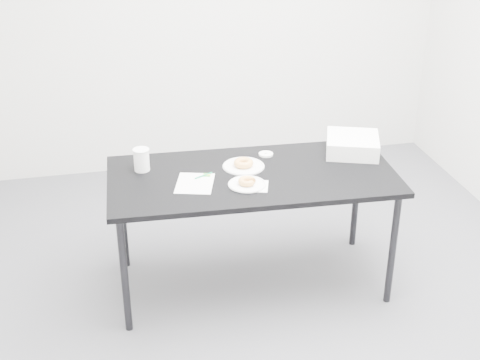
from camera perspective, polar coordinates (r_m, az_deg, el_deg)
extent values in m
plane|color=#45464A|center=(4.17, 1.33, -9.95)|extent=(4.00, 4.00, 0.00)
cube|color=silver|center=(5.43, -3.63, 14.56)|extent=(4.00, 0.02, 2.70)
cube|color=black|center=(3.91, 1.07, 0.31)|extent=(1.71, 0.86, 0.03)
cylinder|color=black|center=(3.76, -9.83, -8.05)|extent=(0.04, 0.04, 0.73)
cylinder|color=black|center=(4.32, -9.99, -3.10)|extent=(0.04, 0.04, 0.73)
cylinder|color=black|center=(4.03, 12.89, -5.81)|extent=(0.04, 0.04, 0.73)
cylinder|color=black|center=(4.56, 9.87, -1.45)|extent=(0.04, 0.04, 0.73)
cube|color=white|center=(3.80, -3.88, -0.28)|extent=(0.27, 0.31, 0.00)
cube|color=green|center=(3.89, -2.85, 0.44)|extent=(0.05, 0.05, 0.00)
cylinder|color=#0B7B4E|center=(3.87, -3.13, 0.39)|extent=(0.11, 0.06, 0.01)
cube|color=white|center=(3.76, 1.26, -0.52)|extent=(0.19, 0.19, 0.00)
cylinder|color=white|center=(3.77, 0.60, -0.37)|extent=(0.21, 0.21, 0.01)
torus|color=#D08742|center=(3.76, 0.60, -0.11)|extent=(0.13, 0.13, 0.03)
cylinder|color=white|center=(3.99, 0.30, 1.18)|extent=(0.25, 0.25, 0.01)
torus|color=#D08742|center=(3.98, 0.30, 1.47)|extent=(0.16, 0.16, 0.04)
cylinder|color=white|center=(3.96, -8.40, 1.73)|extent=(0.09, 0.09, 0.14)
cylinder|color=white|center=(4.14, 2.22, 2.21)|extent=(0.09, 0.09, 0.01)
cube|color=white|center=(4.22, 9.57, 3.00)|extent=(0.40, 0.40, 0.11)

